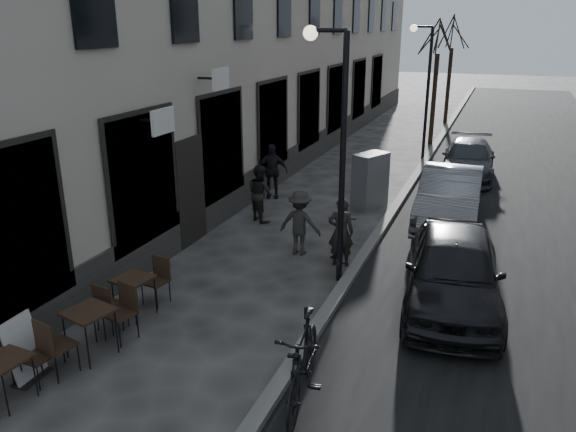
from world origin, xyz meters
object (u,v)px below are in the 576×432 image
Objects in this scene: sign_board at (25,354)px; utility_cabinet at (370,180)px; car_mid at (450,197)px; bicycle at (340,245)px; tree_near at (439,35)px; bistro_set_a at (7,375)px; bistro_set_b at (90,328)px; streetlamp_far at (424,77)px; car_far at (468,159)px; streetlamp_near at (335,130)px; bistro_set_c at (134,293)px; car_near at (454,270)px; pedestrian_near at (260,193)px; moped at (303,361)px; pedestrian_far at (272,171)px; tree_far at (453,33)px; pedestrian_mid at (300,223)px.

utility_cabinet is (2.89, 10.17, 0.39)m from sign_board.
bicycle is at bearing -118.65° from car_mid.
tree_near is 14.83m from bicycle.
tree_near is 10.58m from utility_cabinet.
bistro_set_b is (0.31, 1.38, 0.06)m from bistro_set_a.
streetlamp_far is 1.19× the size of car_far.
streetlamp_near is 1.19× the size of car_far.
streetlamp_far is 15.32m from bistro_set_c.
car_near is at bearing -78.63° from streetlamp_far.
moped is (3.68, -6.88, -0.15)m from pedestrian_near.
tree_near reaches higher than bistro_set_a.
pedestrian_far is (-0.65, 9.13, 0.34)m from bistro_set_b.
car_far is (4.80, 13.92, 0.12)m from bistro_set_b.
car_far reaches higher than bicycle.
bistro_set_c is (-2.99, -23.80, -4.20)m from tree_far.
bistro_set_c is 7.80m from pedestrian_far.
utility_cabinet is at bearing -19.71° from pedestrian_far.
bicycle is 1.08× the size of pedestrian_far.
car_far reaches higher than sign_board.
tree_far is at bearing 81.13° from sign_board.
tree_near reaches higher than pedestrian_mid.
bicycle is 0.41× the size of car_mid.
bistro_set_b is at bearing 173.90° from moped.
bicycle is at bearing -90.14° from streetlamp_far.
bistro_set_c is 0.99× the size of utility_cabinet.
utility_cabinet reaches higher than moped.
bistro_set_a is 0.33× the size of car_mid.
tree_far is (0.00, 6.00, 0.00)m from tree_near.
bistro_set_c is at bearing -113.34° from car_far.
car_near is (2.40, -21.30, -3.93)m from tree_far.
pedestrian_near is (0.40, 7.89, 0.37)m from sign_board.
bistro_set_a is 11.03m from utility_cabinet.
moped is at bearing -88.37° from tree_far.
streetlamp_near is 5.51m from car_mid.
car_near reaches higher than sign_board.
car_near is at bearing -37.81° from utility_cabinet.
pedestrian_mid is at bearing 135.61° from streetlamp_near.
bistro_set_c is at bearing 123.51° from pedestrian_near.
bistro_set_a is 0.95× the size of pedestrian_mid.
pedestrian_far is 0.38× the size of car_mid.
sign_board reaches higher than bicycle.
bistro_set_c is at bearing 38.34° from bicycle.
car_near is (5.25, 3.86, 0.24)m from bistro_set_b.
tree_far is 12.10m from car_far.
tree_far reaches higher than pedestrian_mid.
sign_board is 0.66× the size of pedestrian_mid.
streetlamp_near is 3.48m from car_near.
bistro_set_a is (-3.08, -17.54, -2.73)m from streetlamp_far.
bistro_set_a is at bearing -96.78° from tree_far.
car_near is (5.90, -5.27, -0.11)m from pedestrian_far.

